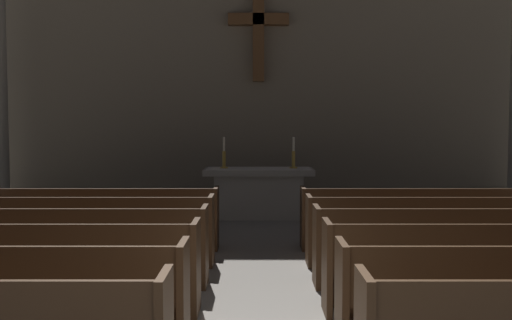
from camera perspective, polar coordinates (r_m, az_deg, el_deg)
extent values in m
cube|color=#422B19|center=(5.36, -6.96, -12.42)|extent=(0.06, 0.50, 0.95)
cube|color=#422B19|center=(6.80, -20.54, -9.61)|extent=(3.37, 0.40, 0.05)
cube|color=#422B19|center=(6.54, -21.28, -7.69)|extent=(3.37, 0.05, 0.50)
cube|color=#422B19|center=(7.02, -19.99, -11.08)|extent=(3.37, 0.04, 0.40)
cube|color=#422B19|center=(6.39, -5.83, -9.79)|extent=(0.06, 0.50, 0.95)
cube|color=#422B19|center=(7.80, -17.79, -7.89)|extent=(3.37, 0.40, 0.05)
cube|color=#422B19|center=(7.54, -18.35, -6.16)|extent=(3.37, 0.05, 0.50)
cube|color=#422B19|center=(8.01, -17.37, -9.22)|extent=(3.37, 0.04, 0.40)
cube|color=#422B19|center=(7.44, -5.02, -7.89)|extent=(0.06, 0.50, 0.95)
cube|color=#422B19|center=(8.81, -15.68, -6.54)|extent=(3.37, 0.40, 0.05)
cube|color=#422B19|center=(8.55, -16.11, -4.98)|extent=(3.37, 0.05, 0.50)
cube|color=#422B19|center=(9.02, -15.35, -7.75)|extent=(3.37, 0.04, 0.40)
cube|color=#422B19|center=(8.49, -4.42, -6.45)|extent=(0.06, 0.50, 0.95)
cube|color=#422B19|center=(9.83, -14.01, -5.47)|extent=(3.37, 0.40, 0.05)
cube|color=#422B19|center=(9.58, -14.36, -4.05)|extent=(3.37, 0.05, 0.50)
cube|color=#422B19|center=(10.04, -13.75, -6.58)|extent=(3.37, 0.04, 0.40)
cube|color=#422B19|center=(9.55, -3.95, -5.34)|extent=(0.06, 0.50, 0.95)
cube|color=#422B19|center=(5.37, 7.59, -12.38)|extent=(0.06, 0.50, 0.95)
cube|color=#422B19|center=(6.84, 20.86, -9.54)|extent=(3.37, 0.40, 0.05)
cube|color=#422B19|center=(6.58, 21.62, -7.63)|extent=(3.37, 0.05, 0.50)
cube|color=#422B19|center=(7.06, 20.28, -11.01)|extent=(3.37, 0.04, 0.40)
cube|color=#422B19|center=(6.40, 6.26, -9.76)|extent=(0.06, 0.50, 0.95)
cube|color=#422B19|center=(7.83, 18.00, -7.84)|extent=(3.37, 0.40, 0.05)
cube|color=#422B19|center=(7.57, 18.58, -6.12)|extent=(3.37, 0.05, 0.50)
cube|color=#422B19|center=(8.04, 17.56, -9.17)|extent=(3.37, 0.04, 0.40)
cube|color=#422B19|center=(7.45, 5.31, -7.87)|extent=(0.06, 0.50, 0.95)
cube|color=#422B19|center=(8.84, 15.81, -6.51)|extent=(3.37, 0.40, 0.05)
cube|color=#422B19|center=(8.58, 16.26, -4.96)|extent=(3.37, 0.05, 0.50)
cube|color=#422B19|center=(9.05, 15.46, -7.72)|extent=(3.37, 0.04, 0.40)
cube|color=#422B19|center=(8.50, 4.60, -6.44)|extent=(0.06, 0.50, 0.95)
cube|color=#422B19|center=(9.86, 14.07, -5.45)|extent=(3.37, 0.40, 0.05)
cube|color=#422B19|center=(9.61, 14.43, -4.03)|extent=(3.37, 0.05, 0.50)
cube|color=#422B19|center=(10.07, 13.80, -6.55)|extent=(3.37, 0.04, 0.40)
cube|color=#422B19|center=(9.55, 4.05, -5.33)|extent=(0.06, 0.50, 0.95)
cube|color=#A8A399|center=(12.56, -0.03, -3.35)|extent=(1.76, 0.72, 0.88)
cube|color=#A8A399|center=(12.51, -0.03, -1.08)|extent=(2.20, 0.90, 0.12)
cube|color=silver|center=(12.50, -0.03, -0.78)|extent=(2.09, 0.86, 0.01)
cylinder|color=#B79338|center=(12.52, -3.24, -0.70)|extent=(0.16, 0.16, 0.02)
cylinder|color=#B79338|center=(12.51, -3.24, 0.03)|extent=(0.07, 0.07, 0.35)
cylinder|color=silver|center=(12.49, -3.24, 1.47)|extent=(0.04, 0.04, 0.28)
cylinder|color=#B79338|center=(12.52, 3.17, -0.70)|extent=(0.16, 0.16, 0.02)
cylinder|color=#B79338|center=(12.51, 3.18, 0.03)|extent=(0.07, 0.07, 0.35)
cylinder|color=silver|center=(12.50, 3.18, 1.47)|extent=(0.04, 0.04, 0.28)
cube|color=#706656|center=(14.51, -0.07, 9.97)|extent=(11.86, 0.25, 7.15)
cube|color=brown|center=(14.30, -0.06, 11.51)|extent=(0.26, 0.26, 2.14)
cube|color=brown|center=(14.35, -0.06, 12.78)|extent=(1.37, 0.26, 0.26)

